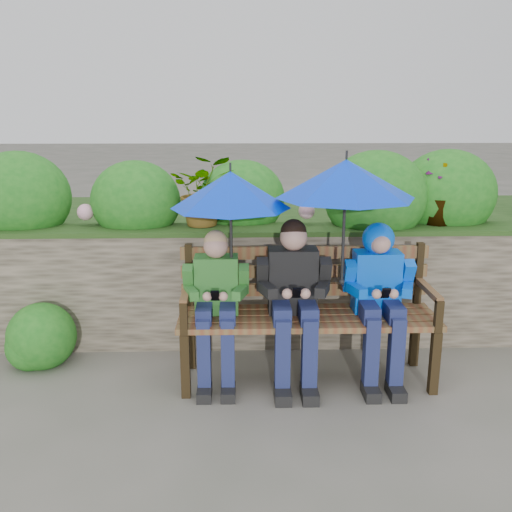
{
  "coord_description": "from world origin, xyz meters",
  "views": [
    {
      "loc": [
        -0.11,
        -3.95,
        2.01
      ],
      "look_at": [
        0.0,
        0.1,
        0.95
      ],
      "focal_mm": 40.0,
      "sensor_mm": 36.0,
      "label": 1
    }
  ],
  "objects_px": {
    "boy_left": "(216,299)",
    "boy_middle": "(294,294)",
    "umbrella_right": "(346,179)",
    "boy_right": "(379,289)",
    "park_bench": "(307,305)",
    "umbrella_left": "(231,190)"
  },
  "relations": [
    {
      "from": "boy_left",
      "to": "boy_middle",
      "type": "height_order",
      "value": "boy_middle"
    },
    {
      "from": "boy_left",
      "to": "umbrella_right",
      "type": "relative_size",
      "value": 1.16
    },
    {
      "from": "boy_right",
      "to": "umbrella_right",
      "type": "relative_size",
      "value": 1.2
    },
    {
      "from": "boy_middle",
      "to": "umbrella_left",
      "type": "distance_m",
      "value": 0.88
    },
    {
      "from": "umbrella_left",
      "to": "boy_middle",
      "type": "bearing_deg",
      "value": -9.14
    },
    {
      "from": "boy_left",
      "to": "boy_right",
      "type": "bearing_deg",
      "value": 0.41
    },
    {
      "from": "park_bench",
      "to": "umbrella_left",
      "type": "height_order",
      "value": "umbrella_left"
    },
    {
      "from": "umbrella_right",
      "to": "boy_right",
      "type": "bearing_deg",
      "value": 1.4
    },
    {
      "from": "umbrella_right",
      "to": "boy_middle",
      "type": "bearing_deg",
      "value": -178.37
    },
    {
      "from": "boy_right",
      "to": "umbrella_left",
      "type": "bearing_deg",
      "value": 177.03
    },
    {
      "from": "park_bench",
      "to": "umbrella_right",
      "type": "distance_m",
      "value": 0.99
    },
    {
      "from": "boy_left",
      "to": "umbrella_left",
      "type": "distance_m",
      "value": 0.8
    },
    {
      "from": "boy_left",
      "to": "park_bench",
      "type": "bearing_deg",
      "value": 7.56
    },
    {
      "from": "boy_right",
      "to": "umbrella_right",
      "type": "distance_m",
      "value": 0.85
    },
    {
      "from": "park_bench",
      "to": "umbrella_right",
      "type": "relative_size",
      "value": 1.93
    },
    {
      "from": "boy_middle",
      "to": "boy_right",
      "type": "bearing_deg",
      "value": 1.53
    },
    {
      "from": "boy_right",
      "to": "umbrella_left",
      "type": "height_order",
      "value": "umbrella_left"
    },
    {
      "from": "park_bench",
      "to": "boy_left",
      "type": "relative_size",
      "value": 1.66
    },
    {
      "from": "boy_middle",
      "to": "boy_right",
      "type": "distance_m",
      "value": 0.63
    },
    {
      "from": "park_bench",
      "to": "boy_right",
      "type": "bearing_deg",
      "value": -8.8
    },
    {
      "from": "boy_middle",
      "to": "umbrella_right",
      "type": "xyz_separation_m",
      "value": [
        0.35,
        0.01,
        0.84
      ]
    },
    {
      "from": "boy_middle",
      "to": "boy_left",
      "type": "bearing_deg",
      "value": 179.17
    }
  ]
}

